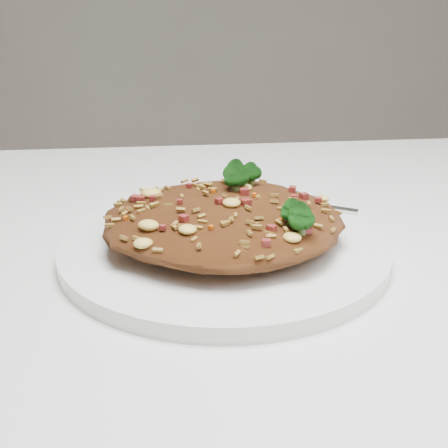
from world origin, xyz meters
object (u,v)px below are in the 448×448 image
(dining_table, at_px, (158,372))
(plate, at_px, (224,247))
(fork, at_px, (285,201))
(fried_rice, at_px, (225,212))

(dining_table, relative_size, plate, 4.24)
(plate, bearing_deg, fork, 50.42)
(dining_table, distance_m, fork, 0.21)
(fork, bearing_deg, plate, -99.95)
(fried_rice, bearing_deg, dining_table, -147.30)
(dining_table, xyz_separation_m, fork, (0.13, 0.12, 0.11))
(fried_rice, bearing_deg, fork, 50.66)
(dining_table, height_order, plate, plate)
(dining_table, distance_m, fried_rice, 0.15)
(fried_rice, distance_m, fork, 0.11)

